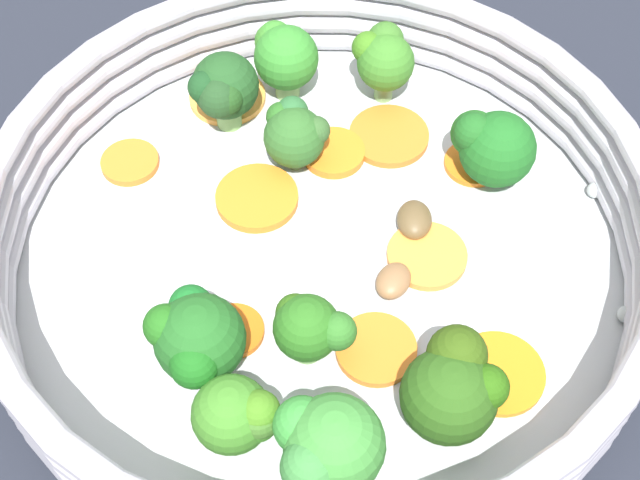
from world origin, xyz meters
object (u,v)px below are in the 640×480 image
object	(u,v)px
broccoli_floret_8	(223,90)
broccoli_floret_9	(491,146)
broccoli_floret_5	(283,55)
broccoli_floret_6	(240,416)
carrot_slice_8	(473,163)
broccoli_floret_1	(196,338)
broccoli_floret_0	(383,58)
carrot_slice_2	(340,153)
mushroom_piece_1	(393,281)
carrot_slice_5	(389,136)
broccoli_floret_4	(453,388)
carrot_slice_7	(427,256)
skillet	(320,264)
broccoli_floret_7	(314,328)
broccoli_floret_3	(327,446)
carrot_slice_3	(257,198)
carrot_slice_0	(130,162)
carrot_slice_9	(227,97)
carrot_slice_1	(376,349)
broccoli_floret_2	(295,133)
mushroom_piece_0	(414,220)
carrot_slice_4	(498,373)

from	to	relation	value
broccoli_floret_8	broccoli_floret_9	world-z (taller)	broccoli_floret_8
broccoli_floret_5	broccoli_floret_6	distance (m)	0.23
carrot_slice_8	broccoli_floret_1	size ratio (longest dim) A/B	0.64
carrot_slice_8	broccoli_floret_0	xyz separation A→B (m)	(-0.06, 0.05, 0.03)
carrot_slice_2	broccoli_floret_9	bearing A→B (deg)	-3.71
carrot_slice_8	mushroom_piece_1	distance (m)	0.10
broccoli_floret_1	broccoli_floret_5	xyz separation A→B (m)	(0.01, 0.19, -0.00)
carrot_slice_5	broccoli_floret_0	xyz separation A→B (m)	(-0.01, 0.04, 0.03)
broccoli_floret_8	carrot_slice_2	bearing A→B (deg)	-12.43
broccoli_floret_4	carrot_slice_5	bearing A→B (deg)	102.40
carrot_slice_7	broccoli_floret_6	distance (m)	0.14
carrot_slice_2	broccoli_floret_6	bearing A→B (deg)	-98.74
skillet	broccoli_floret_7	xyz separation A→B (m)	(0.00, -0.06, 0.03)
broccoli_floret_3	broccoli_floret_9	world-z (taller)	broccoli_floret_3
skillet	carrot_slice_3	world-z (taller)	carrot_slice_3
carrot_slice_2	carrot_slice_3	world-z (taller)	same
carrot_slice_3	broccoli_floret_6	size ratio (longest dim) A/B	1.07
broccoli_floret_0	carrot_slice_8	bearing A→B (deg)	-42.77
broccoli_floret_9	broccoli_floret_7	bearing A→B (deg)	-124.07
carrot_slice_0	broccoli_floret_7	bearing A→B (deg)	-42.45
carrot_slice_9	mushroom_piece_1	xyz separation A→B (m)	(0.11, -0.12, 0.00)
broccoli_floret_0	carrot_slice_9	bearing A→B (deg)	-170.71
carrot_slice_1	carrot_slice_3	xyz separation A→B (m)	(-0.07, 0.09, 0.00)
skillet	broccoli_floret_4	distance (m)	0.11
broccoli_floret_2	mushroom_piece_0	xyz separation A→B (m)	(0.07, -0.04, -0.02)
broccoli_floret_9	mushroom_piece_0	xyz separation A→B (m)	(-0.04, -0.04, -0.02)
broccoli_floret_0	broccoli_floret_2	xyz separation A→B (m)	(-0.04, -0.06, -0.01)
carrot_slice_3	carrot_slice_7	bearing A→B (deg)	-16.70
carrot_slice_0	broccoli_floret_0	xyz separation A→B (m)	(0.14, 0.07, 0.03)
carrot_slice_7	broccoli_floret_9	xyz separation A→B (m)	(0.03, 0.06, 0.02)
broccoli_floret_3	broccoli_floret_8	size ratio (longest dim) A/B	1.12
carrot_slice_0	broccoli_floret_6	size ratio (longest dim) A/B	0.77
carrot_slice_7	mushroom_piece_1	distance (m)	0.03
carrot_slice_0	mushroom_piece_0	xyz separation A→B (m)	(0.16, -0.03, 0.00)
carrot_slice_9	broccoli_floret_0	bearing A→B (deg)	9.29
broccoli_floret_0	broccoli_floret_3	size ratio (longest dim) A/B	0.81
carrot_slice_7	broccoli_floret_7	size ratio (longest dim) A/B	1.06
skillet	carrot_slice_4	size ratio (longest dim) A/B	7.27
carrot_slice_4	carrot_slice_5	xyz separation A→B (m)	(-0.06, 0.15, 0.00)
carrot_slice_2	carrot_slice_5	xyz separation A→B (m)	(0.03, 0.02, -0.00)
carrot_slice_3	carrot_slice_9	bearing A→B (deg)	111.34
carrot_slice_2	carrot_slice_3	xyz separation A→B (m)	(-0.04, -0.04, -0.00)
broccoli_floret_8	carrot_slice_5	bearing A→B (deg)	1.10
skillet	broccoli_floret_3	bearing A→B (deg)	-82.33
mushroom_piece_0	mushroom_piece_1	size ratio (longest dim) A/B	1.10
broccoli_floret_4	broccoli_floret_9	world-z (taller)	broccoli_floret_4
carrot_slice_9	mushroom_piece_0	size ratio (longest dim) A/B	1.83
carrot_slice_1	carrot_slice_9	distance (m)	0.19
broccoli_floret_3	mushroom_piece_1	bearing A→B (deg)	77.44
broccoli_floret_5	broccoli_floret_7	xyz separation A→B (m)	(0.04, -0.18, -0.01)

